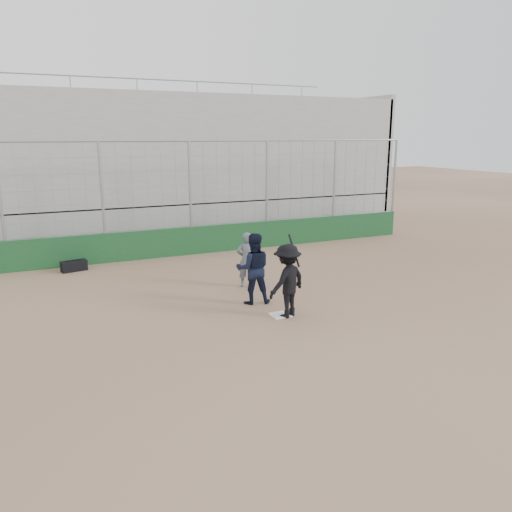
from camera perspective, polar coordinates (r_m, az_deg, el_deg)
name	(u,v)px	position (r m, az deg, el deg)	size (l,w,h in m)	color
ground	(280,315)	(11.99, 2.79, -6.79)	(90.00, 90.00, 0.00)	brown
home_plate	(280,315)	(11.98, 2.79, -6.74)	(0.44, 0.44, 0.02)	white
backstop	(191,228)	(18.04, -7.40, 3.22)	(18.10, 0.25, 4.04)	#133D1D
bleachers	(156,165)	(22.56, -11.34, 10.17)	(20.25, 6.70, 6.98)	gray
batter_at_plate	(287,281)	(11.68, 3.59, -2.83)	(1.29, 1.05, 1.90)	black
catcher_crouched	(253,280)	(12.62, -0.30, -2.80)	(1.03, 0.89, 1.22)	black
umpire	(247,263)	(13.99, -1.08, -0.75)	(0.57, 0.38, 1.41)	#4F5964
equipment_bag	(74,266)	(16.78, -20.09, -1.06)	(0.83, 0.48, 0.37)	black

